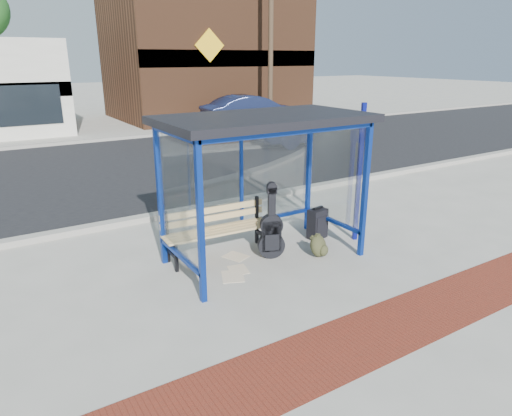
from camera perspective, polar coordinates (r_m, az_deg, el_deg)
ground at (r=7.82m, az=1.04°, el=-6.33°), size 120.00×120.00×0.00m
brick_paver_strip at (r=6.08m, az=14.93°, el=-14.80°), size 60.00×1.00×0.01m
curb_near at (r=10.19m, az=-7.85°, el=-0.17°), size 60.00×0.25×0.12m
street_asphalt at (r=14.85m, az=-16.02°, el=4.94°), size 60.00×10.00×0.00m
curb_far at (r=19.71m, az=-20.31°, el=7.86°), size 60.00×0.25×0.12m
far_sidewalk at (r=21.56m, az=-21.39°, el=8.40°), size 60.00×4.00×0.01m
bus_shelter at (r=7.27m, az=0.82°, el=8.88°), size 3.30×1.80×2.42m
storefront_brown at (r=27.18m, az=-6.30°, el=18.11°), size 10.00×7.08×6.40m
tree_right at (r=32.48m, az=-1.65°, el=22.20°), size 3.60×3.60×7.03m
utility_pole_east at (r=23.27m, az=1.86°, el=20.41°), size 1.60×0.24×8.00m
bench at (r=7.80m, az=-4.85°, el=-2.42°), size 1.93×0.56×0.90m
guitar_bag at (r=7.69m, az=1.93°, el=-3.06°), size 0.47×0.30×1.25m
suitcase at (r=8.64m, az=7.70°, el=-1.97°), size 0.39×0.29×0.63m
backpack at (r=7.90m, az=7.88°, el=-4.77°), size 0.38×0.36×0.39m
sign_post at (r=8.41m, az=12.90°, el=5.20°), size 0.16×0.30×2.53m
newspaper_a at (r=7.22m, az=-2.93°, el=-8.53°), size 0.48×0.53×0.01m
newspaper_b at (r=7.43m, az=-2.24°, el=-7.72°), size 0.37×0.43×0.01m
newspaper_c at (r=7.90m, az=-2.54°, el=-6.07°), size 0.44×0.48×0.01m
parked_car at (r=21.94m, az=-0.41°, el=11.89°), size 4.92×1.96×1.59m
fire_hydrant at (r=24.93m, az=5.59°, el=11.55°), size 0.29×0.19×0.65m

